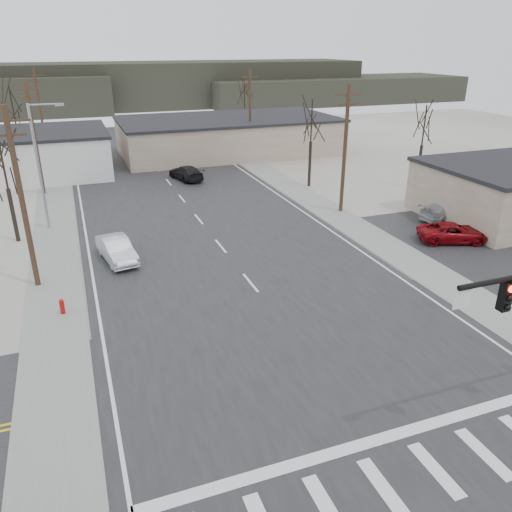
{
  "coord_description": "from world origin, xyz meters",
  "views": [
    {
      "loc": [
        -8.71,
        -16.33,
        12.83
      ],
      "look_at": [
        -0.41,
        5.97,
        2.6
      ],
      "focal_mm": 35.0,
      "sensor_mm": 36.0,
      "label": 1
    }
  ],
  "objects": [
    {
      "name": "tree_right_mid",
      "position": [
        12.5,
        26.0,
        5.93
      ],
      "size": [
        3.74,
        3.74,
        8.33
      ],
      "color": "black",
      "rests_on": "ground"
    },
    {
      "name": "tree_left_near",
      "position": [
        -13.0,
        20.0,
        5.23
      ],
      "size": [
        3.3,
        3.3,
        7.35
      ],
      "color": "black",
      "rests_on": "ground"
    },
    {
      "name": "car_far_b",
      "position": [
        -4.89,
        60.58,
        0.71
      ],
      "size": [
        2.6,
        4.21,
        1.34
      ],
      "primitive_type": "imported",
      "rotation": [
        0.0,
        0.0,
        -0.28
      ],
      "color": "black",
      "rests_on": "main_road"
    },
    {
      "name": "car_far_a",
      "position": [
        1.9,
        32.42,
        0.75
      ],
      "size": [
        3.08,
        5.16,
        1.4
      ],
      "primitive_type": "imported",
      "rotation": [
        0.0,
        0.0,
        3.39
      ],
      "color": "black",
      "rests_on": "main_road"
    },
    {
      "name": "upole_right_b",
      "position": [
        11.5,
        40.0,
        5.22
      ],
      "size": [
        2.2,
        0.3,
        10.0
      ],
      "color": "#42301F",
      "rests_on": "ground"
    },
    {
      "name": "tree_lot",
      "position": [
        22.0,
        22.0,
        5.58
      ],
      "size": [
        3.52,
        3.52,
        7.84
      ],
      "color": "black",
      "rests_on": "ground"
    },
    {
      "name": "cross_road",
      "position": [
        0.0,
        0.0,
        0.02
      ],
      "size": [
        90.0,
        10.0,
        0.04
      ],
      "primitive_type": "cube",
      "color": "black",
      "rests_on": "ground"
    },
    {
      "name": "hill_right",
      "position": [
        50.0,
        90.0,
        2.75
      ],
      "size": [
        60.0,
        18.0,
        5.5
      ],
      "primitive_type": "cube",
      "color": "#333026",
      "rests_on": "ground"
    },
    {
      "name": "main_road",
      "position": [
        0.0,
        15.0,
        0.02
      ],
      "size": [
        18.0,
        110.0,
        0.05
      ],
      "primitive_type": "cube",
      "color": "black",
      "rests_on": "ground"
    },
    {
      "name": "sidewalk_left",
      "position": [
        -10.6,
        20.0,
        0.03
      ],
      "size": [
        3.0,
        90.0,
        0.06
      ],
      "primitive_type": "cube",
      "color": "gray",
      "rests_on": "ground"
    },
    {
      "name": "car_parked_silver",
      "position": [
        18.16,
        13.0,
        0.75
      ],
      "size": [
        5.09,
        2.46,
        1.43
      ],
      "primitive_type": "imported",
      "rotation": [
        0.0,
        0.0,
        1.67
      ],
      "color": "#9DA1A7",
      "rests_on": "parking_lot"
    },
    {
      "name": "upole_left_b",
      "position": [
        -11.5,
        12.0,
        5.22
      ],
      "size": [
        2.2,
        0.3,
        10.0
      ],
      "color": "#42301F",
      "rests_on": "ground"
    },
    {
      "name": "tree_right_far",
      "position": [
        15.0,
        52.0,
        5.58
      ],
      "size": [
        3.52,
        3.52,
        7.84
      ],
      "color": "black",
      "rests_on": "ground"
    },
    {
      "name": "fire_hydrant",
      "position": [
        -10.2,
        8.0,
        0.45
      ],
      "size": [
        0.24,
        0.24,
        0.87
      ],
      "color": "#A50C0C",
      "rests_on": "ground"
    },
    {
      "name": "tree_left_far",
      "position": [
        -14.0,
        46.0,
        6.28
      ],
      "size": [
        3.96,
        3.96,
        8.82
      ],
      "color": "black",
      "rests_on": "ground"
    },
    {
      "name": "upole_left_c",
      "position": [
        -11.5,
        32.0,
        5.22
      ],
      "size": [
        2.2,
        0.3,
        10.0
      ],
      "color": "#42301F",
      "rests_on": "ground"
    },
    {
      "name": "sedan_crossing",
      "position": [
        -6.83,
        14.0,
        0.79
      ],
      "size": [
        2.34,
        4.72,
        1.49
      ],
      "primitive_type": "imported",
      "rotation": [
        0.0,
        0.0,
        0.18
      ],
      "color": "#B4BABF",
      "rests_on": "main_road"
    },
    {
      "name": "hill_center",
      "position": [
        15.0,
        96.0,
        4.5
      ],
      "size": [
        80.0,
        18.0,
        9.0
      ],
      "primitive_type": "cube",
      "color": "#333026",
      "rests_on": "ground"
    },
    {
      "name": "sidewalk_right",
      "position": [
        10.6,
        20.0,
        0.03
      ],
      "size": [
        3.0,
        90.0,
        0.06
      ],
      "primitive_type": "cube",
      "color": "gray",
      "rests_on": "ground"
    },
    {
      "name": "streetlight_main",
      "position": [
        -10.8,
        22.0,
        5.09
      ],
      "size": [
        2.4,
        0.25,
        9.0
      ],
      "color": "gray",
      "rests_on": "ground"
    },
    {
      "name": "ground",
      "position": [
        0.0,
        0.0,
        0.0
      ],
      "size": [
        140.0,
        140.0,
        0.0
      ],
      "primitive_type": "plane",
      "color": "silver",
      "rests_on": "ground"
    },
    {
      "name": "upole_right_a",
      "position": [
        11.5,
        18.0,
        5.22
      ],
      "size": [
        2.2,
        0.3,
        10.0
      ],
      "color": "#42301F",
      "rests_on": "ground"
    },
    {
      "name": "car_parked_red",
      "position": [
        15.36,
        9.23,
        0.69
      ],
      "size": [
        5.18,
        3.68,
        1.31
      ],
      "primitive_type": "imported",
      "rotation": [
        0.0,
        0.0,
        1.21
      ],
      "color": "maroon",
      "rests_on": "parking_lot"
    },
    {
      "name": "building_right_far",
      "position": [
        10.0,
        44.0,
        2.15
      ],
      "size": [
        26.3,
        14.3,
        4.3
      ],
      "color": "tan",
      "rests_on": "ground"
    },
    {
      "name": "upole_left_d",
      "position": [
        -11.5,
        52.0,
        5.22
      ],
      "size": [
        2.2,
        0.3,
        10.0
      ],
      "color": "#42301F",
      "rests_on": "ground"
    }
  ]
}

